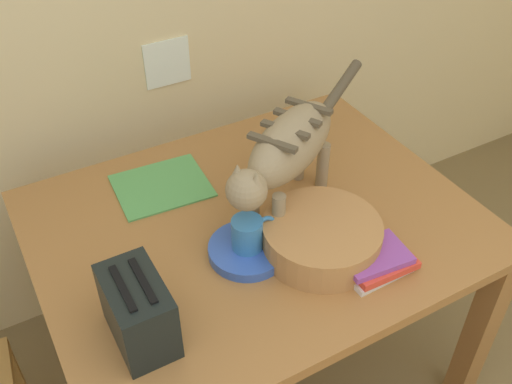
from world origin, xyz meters
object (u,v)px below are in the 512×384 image
at_px(saucer_bowl, 247,250).
at_px(magazine, 162,186).
at_px(coffee_mug, 248,233).
at_px(cat, 288,149).
at_px(wicker_basket, 321,237).
at_px(book_stack, 376,261).
at_px(dining_table, 256,242).
at_px(toaster, 138,311).

height_order(saucer_bowl, magazine, saucer_bowl).
height_order(saucer_bowl, coffee_mug, coffee_mug).
xyz_separation_m(cat, wicker_basket, (-0.01, -0.18, -0.16)).
bearing_deg(book_stack, coffee_mug, 141.29).
bearing_deg(wicker_basket, magazine, 120.28).
bearing_deg(book_stack, cat, 104.10).
distance_m(dining_table, magazine, 0.33).
height_order(magazine, book_stack, book_stack).
distance_m(coffee_mug, toaster, 0.35).
height_order(book_stack, wicker_basket, wicker_basket).
height_order(magazine, toaster, toaster).
xyz_separation_m(saucer_bowl, toaster, (-0.33, -0.11, 0.07)).
xyz_separation_m(saucer_bowl, coffee_mug, (0.00, -0.00, 0.06)).
bearing_deg(coffee_mug, saucer_bowl, 180.00).
xyz_separation_m(magazine, wicker_basket, (0.26, -0.45, 0.04)).
bearing_deg(magazine, coffee_mug, -72.30).
bearing_deg(toaster, magazine, 63.34).
xyz_separation_m(coffee_mug, toaster, (-0.34, -0.11, 0.01)).
xyz_separation_m(dining_table, saucer_bowl, (-0.09, -0.11, 0.10)).
bearing_deg(saucer_bowl, cat, 29.86).
bearing_deg(wicker_basket, saucer_bowl, 155.29).
bearing_deg(coffee_mug, dining_table, 52.44).
bearing_deg(magazine, dining_table, -53.11).
height_order(dining_table, toaster, toaster).
distance_m(coffee_mug, magazine, 0.39).
xyz_separation_m(cat, book_stack, (0.08, -0.31, -0.18)).
xyz_separation_m(saucer_bowl, magazine, (-0.09, 0.37, -0.01)).
distance_m(dining_table, cat, 0.31).
relative_size(dining_table, cat, 1.92).
relative_size(magazine, wicker_basket, 0.87).
relative_size(cat, coffee_mug, 5.06).
bearing_deg(book_stack, dining_table, 119.16).
distance_m(dining_table, coffee_mug, 0.21).
distance_m(wicker_basket, toaster, 0.51).
bearing_deg(wicker_basket, book_stack, -56.09).
height_order(dining_table, cat, cat).
bearing_deg(toaster, dining_table, 27.44).
bearing_deg(magazine, saucer_bowl, -72.84).
height_order(cat, toaster, cat).
bearing_deg(cat, wicker_basket, 148.45).
bearing_deg(cat, book_stack, 164.25).
relative_size(coffee_mug, toaster, 0.62).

